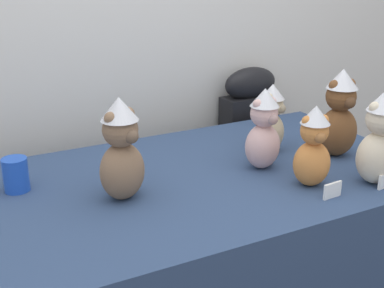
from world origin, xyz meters
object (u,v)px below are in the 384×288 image
teddy_bear_blush (263,130)px  teddy_bear_chestnut (339,114)px  teddy_bear_sand (271,119)px  display_table (192,269)px  teddy_bear_cream (380,139)px  instrument_case (247,159)px  teddy_bear_ginger (313,147)px  party_cup_blue (16,175)px  teddy_bear_mocha (121,150)px

teddy_bear_blush → teddy_bear_chestnut: bearing=-12.5°
teddy_bear_sand → teddy_bear_chestnut: (0.19, -0.15, 0.03)m
display_table → teddy_bear_cream: (0.52, -0.32, 0.52)m
instrument_case → teddy_bear_ginger: 0.95m
teddy_bear_sand → teddy_bear_chestnut: bearing=-68.2°
teddy_bear_sand → party_cup_blue: size_ratio=2.38×
teddy_bear_mocha → teddy_bear_chestnut: 0.84m
party_cup_blue → teddy_bear_cream: bearing=-24.2°
teddy_bear_mocha → teddy_bear_blush: size_ratio=1.12×
instrument_case → teddy_bear_mocha: (-0.87, -0.62, 0.42)m
teddy_bear_blush → teddy_bear_sand: bearing=38.0°
teddy_bear_sand → teddy_bear_cream: teddy_bear_cream is taller
teddy_bear_ginger → teddy_bear_blush: teddy_bear_blush is taller
teddy_bear_ginger → teddy_bear_cream: 0.22m
display_table → teddy_bear_cream: bearing=-31.3°
display_table → party_cup_blue: 0.71m
display_table → teddy_bear_mocha: size_ratio=5.07×
teddy_bear_ginger → teddy_bear_blush: bearing=119.9°
teddy_bear_mocha → teddy_bear_ginger: bearing=-40.5°
display_table → party_cup_blue: bearing=163.3°
teddy_bear_ginger → teddy_bear_chestnut: bearing=46.8°
display_table → teddy_bear_cream: teddy_bear_cream is taller
instrument_case → teddy_bear_blush: 0.82m
display_table → teddy_bear_blush: 0.57m
party_cup_blue → display_table: bearing=-16.7°
display_table → teddy_bear_sand: bearing=13.1°
instrument_case → teddy_bear_mocha: bearing=-147.3°
instrument_case → party_cup_blue: 1.27m
display_table → teddy_bear_chestnut: bearing=-6.5°
teddy_bear_mocha → teddy_bear_cream: teddy_bear_mocha is taller
instrument_case → party_cup_blue: size_ratio=8.62×
teddy_bear_mocha → party_cup_blue: size_ratio=2.95×
teddy_bear_ginger → teddy_bear_mocha: bearing=175.6°
teddy_bear_ginger → instrument_case: bearing=83.7°
display_table → instrument_case: (0.61, 0.58, 0.11)m
party_cup_blue → teddy_bear_chestnut: bearing=-11.5°
instrument_case → teddy_bear_cream: teddy_bear_cream is taller
teddy_bear_cream → instrument_case: bearing=96.5°
teddy_bear_blush → teddy_bear_cream: (0.26, -0.28, 0.01)m
teddy_bear_chestnut → teddy_bear_cream: 0.26m
teddy_bear_sand → teddy_bear_ginger: bearing=-131.2°
instrument_case → teddy_bear_chestnut: size_ratio=2.88×
teddy_bear_ginger → teddy_bear_blush: (-0.06, 0.20, 0.01)m
display_table → teddy_bear_blush: teddy_bear_blush is taller
display_table → party_cup_blue: party_cup_blue is taller
teddy_bear_ginger → party_cup_blue: bearing=169.0°
teddy_bear_sand → teddy_bear_mocha: teddy_bear_mocha is taller
party_cup_blue → teddy_bear_blush: bearing=-14.1°
instrument_case → teddy_bear_blush: bearing=-122.6°
display_table → instrument_case: bearing=43.5°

